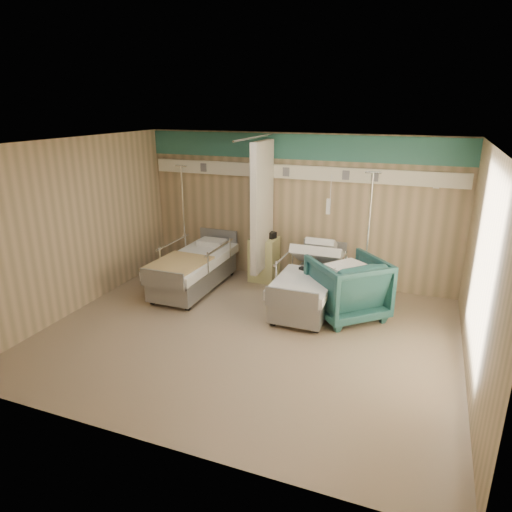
{
  "coord_description": "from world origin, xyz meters",
  "views": [
    {
      "loc": [
        2.31,
        -5.67,
        3.3
      ],
      "look_at": [
        -0.1,
        0.6,
        1.04
      ],
      "focal_mm": 32.0,
      "sensor_mm": 36.0,
      "label": 1
    }
  ],
  "objects_px": {
    "visitor_armchair": "(347,287)",
    "bed_left": "(194,273)",
    "iv_stand_right": "(365,272)",
    "bed_right": "(309,289)",
    "bedside_cabinet": "(264,259)",
    "iv_stand_left": "(185,249)"
  },
  "relations": [
    {
      "from": "visitor_armchair",
      "to": "bed_left",
      "type": "bearing_deg",
      "value": -44.51
    },
    {
      "from": "bed_left",
      "to": "iv_stand_right",
      "type": "relative_size",
      "value": 0.97
    },
    {
      "from": "bed_right",
      "to": "bed_left",
      "type": "distance_m",
      "value": 2.2
    },
    {
      "from": "bed_right",
      "to": "bedside_cabinet",
      "type": "bearing_deg",
      "value": 141.95
    },
    {
      "from": "bedside_cabinet",
      "to": "iv_stand_left",
      "type": "xyz_separation_m",
      "value": [
        -1.74,
        0.0,
        0.02
      ]
    },
    {
      "from": "iv_stand_left",
      "to": "bedside_cabinet",
      "type": "bearing_deg",
      "value": -0.02
    },
    {
      "from": "bed_left",
      "to": "bed_right",
      "type": "bearing_deg",
      "value": 0.0
    },
    {
      "from": "bed_right",
      "to": "bed_left",
      "type": "bearing_deg",
      "value": 180.0
    },
    {
      "from": "bedside_cabinet",
      "to": "iv_stand_right",
      "type": "xyz_separation_m",
      "value": [
        1.96,
        -0.13,
        0.03
      ]
    },
    {
      "from": "bed_left",
      "to": "iv_stand_left",
      "type": "relative_size",
      "value": 1.0
    },
    {
      "from": "bed_left",
      "to": "bedside_cabinet",
      "type": "bearing_deg",
      "value": 40.6
    },
    {
      "from": "iv_stand_left",
      "to": "bed_right",
      "type": "bearing_deg",
      "value": -17.32
    },
    {
      "from": "iv_stand_right",
      "to": "iv_stand_left",
      "type": "xyz_separation_m",
      "value": [
        -3.69,
        0.13,
        -0.02
      ]
    },
    {
      "from": "bedside_cabinet",
      "to": "visitor_armchair",
      "type": "xyz_separation_m",
      "value": [
        1.8,
        -1.03,
        0.07
      ]
    },
    {
      "from": "iv_stand_right",
      "to": "visitor_armchair",
      "type": "bearing_deg",
      "value": -99.71
    },
    {
      "from": "bedside_cabinet",
      "to": "bed_left",
      "type": "bearing_deg",
      "value": -139.4
    },
    {
      "from": "bed_left",
      "to": "iv_stand_right",
      "type": "height_order",
      "value": "iv_stand_right"
    },
    {
      "from": "visitor_armchair",
      "to": "iv_stand_left",
      "type": "height_order",
      "value": "iv_stand_left"
    },
    {
      "from": "bedside_cabinet",
      "to": "bed_right",
      "type": "bearing_deg",
      "value": -38.05
    },
    {
      "from": "bed_right",
      "to": "bedside_cabinet",
      "type": "relative_size",
      "value": 2.54
    },
    {
      "from": "bedside_cabinet",
      "to": "iv_stand_left",
      "type": "height_order",
      "value": "iv_stand_left"
    },
    {
      "from": "bed_right",
      "to": "visitor_armchair",
      "type": "distance_m",
      "value": 0.69
    }
  ]
}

